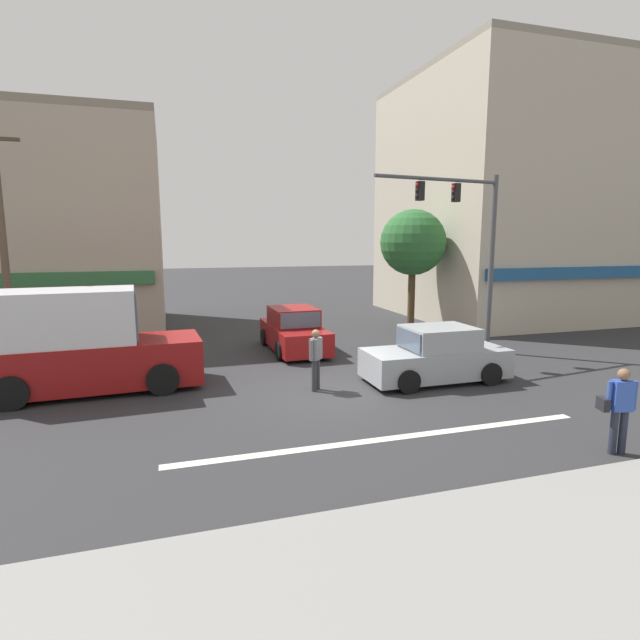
{
  "coord_description": "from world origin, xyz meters",
  "views": [
    {
      "loc": [
        -4.2,
        -12.34,
        4.04
      ],
      "look_at": [
        0.21,
        2.0,
        1.6
      ],
      "focal_mm": 28.0,
      "sensor_mm": 36.0,
      "label": 1
    }
  ],
  "objects_px": {
    "traffic_light_mast": "(471,235)",
    "utility_pole_near_left": "(3,246)",
    "pedestrian_foreground_with_bag": "(619,406)",
    "box_truck_crossing_leftbound": "(82,346)",
    "sedan_approaching_near": "(294,331)",
    "street_tree": "(413,243)",
    "sedan_crossing_center": "(436,357)",
    "pedestrian_mid_crossing": "(316,356)"
  },
  "relations": [
    {
      "from": "box_truck_crossing_leftbound",
      "to": "pedestrian_mid_crossing",
      "type": "distance_m",
      "value": 6.17
    },
    {
      "from": "traffic_light_mast",
      "to": "sedan_approaching_near",
      "type": "bearing_deg",
      "value": 156.62
    },
    {
      "from": "utility_pole_near_left",
      "to": "pedestrian_foreground_with_bag",
      "type": "xyz_separation_m",
      "value": [
        12.68,
        -10.44,
        -2.87
      ]
    },
    {
      "from": "traffic_light_mast",
      "to": "pedestrian_mid_crossing",
      "type": "xyz_separation_m",
      "value": [
        -6.25,
        -2.48,
        -3.23
      ]
    },
    {
      "from": "utility_pole_near_left",
      "to": "pedestrian_mid_crossing",
      "type": "xyz_separation_m",
      "value": [
        8.38,
        -4.9,
        -2.87
      ]
    },
    {
      "from": "sedan_approaching_near",
      "to": "traffic_light_mast",
      "type": "bearing_deg",
      "value": -23.38
    },
    {
      "from": "sedan_crossing_center",
      "to": "box_truck_crossing_leftbound",
      "type": "bearing_deg",
      "value": 169.09
    },
    {
      "from": "utility_pole_near_left",
      "to": "sedan_crossing_center",
      "type": "distance_m",
      "value": 13.32
    },
    {
      "from": "traffic_light_mast",
      "to": "sedan_approaching_near",
      "type": "relative_size",
      "value": 1.5
    },
    {
      "from": "pedestrian_foreground_with_bag",
      "to": "pedestrian_mid_crossing",
      "type": "distance_m",
      "value": 7.01
    },
    {
      "from": "traffic_light_mast",
      "to": "sedan_crossing_center",
      "type": "relative_size",
      "value": 1.51
    },
    {
      "from": "box_truck_crossing_leftbound",
      "to": "sedan_approaching_near",
      "type": "relative_size",
      "value": 1.38
    },
    {
      "from": "street_tree",
      "to": "utility_pole_near_left",
      "type": "bearing_deg",
      "value": -169.28
    },
    {
      "from": "box_truck_crossing_leftbound",
      "to": "sedan_approaching_near",
      "type": "bearing_deg",
      "value": 26.02
    },
    {
      "from": "street_tree",
      "to": "pedestrian_foreground_with_bag",
      "type": "distance_m",
      "value": 13.87
    },
    {
      "from": "box_truck_crossing_leftbound",
      "to": "street_tree",
      "type": "bearing_deg",
      "value": 25.47
    },
    {
      "from": "traffic_light_mast",
      "to": "utility_pole_near_left",
      "type": "bearing_deg",
      "value": 170.58
    },
    {
      "from": "sedan_approaching_near",
      "to": "pedestrian_foreground_with_bag",
      "type": "distance_m",
      "value": 11.07
    },
    {
      "from": "utility_pole_near_left",
      "to": "sedan_crossing_center",
      "type": "bearing_deg",
      "value": -22.84
    },
    {
      "from": "sedan_crossing_center",
      "to": "pedestrian_mid_crossing",
      "type": "bearing_deg",
      "value": 177.97
    },
    {
      "from": "pedestrian_mid_crossing",
      "to": "box_truck_crossing_leftbound",
      "type": "bearing_deg",
      "value": 163.98
    },
    {
      "from": "street_tree",
      "to": "box_truck_crossing_leftbound",
      "type": "relative_size",
      "value": 0.94
    },
    {
      "from": "street_tree",
      "to": "sedan_crossing_center",
      "type": "bearing_deg",
      "value": -112.6
    },
    {
      "from": "box_truck_crossing_leftbound",
      "to": "pedestrian_foreground_with_bag",
      "type": "relative_size",
      "value": 3.41
    },
    {
      "from": "sedan_crossing_center",
      "to": "sedan_approaching_near",
      "type": "xyz_separation_m",
      "value": [
        -2.92,
        5.03,
        0.0
      ]
    },
    {
      "from": "pedestrian_foreground_with_bag",
      "to": "sedan_crossing_center",
      "type": "bearing_deg",
      "value": 97.79
    },
    {
      "from": "street_tree",
      "to": "sedan_approaching_near",
      "type": "distance_m",
      "value": 7.54
    },
    {
      "from": "street_tree",
      "to": "sedan_crossing_center",
      "type": "height_order",
      "value": "street_tree"
    },
    {
      "from": "utility_pole_near_left",
      "to": "sedan_approaching_near",
      "type": "bearing_deg",
      "value": 0.01
    },
    {
      "from": "sedan_crossing_center",
      "to": "box_truck_crossing_leftbound",
      "type": "xyz_separation_m",
      "value": [
        -9.48,
        1.83,
        0.54
      ]
    },
    {
      "from": "utility_pole_near_left",
      "to": "traffic_light_mast",
      "type": "height_order",
      "value": "utility_pole_near_left"
    },
    {
      "from": "utility_pole_near_left",
      "to": "sedan_approaching_near",
      "type": "relative_size",
      "value": 1.78
    },
    {
      "from": "box_truck_crossing_leftbound",
      "to": "traffic_light_mast",
      "type": "bearing_deg",
      "value": 3.63
    },
    {
      "from": "utility_pole_near_left",
      "to": "pedestrian_foreground_with_bag",
      "type": "bearing_deg",
      "value": -39.46
    },
    {
      "from": "street_tree",
      "to": "pedestrian_mid_crossing",
      "type": "bearing_deg",
      "value": -131.33
    },
    {
      "from": "sedan_approaching_near",
      "to": "box_truck_crossing_leftbound",
      "type": "bearing_deg",
      "value": -153.98
    },
    {
      "from": "pedestrian_foreground_with_bag",
      "to": "pedestrian_mid_crossing",
      "type": "height_order",
      "value": "same"
    },
    {
      "from": "traffic_light_mast",
      "to": "pedestrian_mid_crossing",
      "type": "relative_size",
      "value": 3.71
    },
    {
      "from": "sedan_approaching_near",
      "to": "sedan_crossing_center",
      "type": "bearing_deg",
      "value": -59.86
    },
    {
      "from": "sedan_approaching_near",
      "to": "utility_pole_near_left",
      "type": "bearing_deg",
      "value": -179.99
    },
    {
      "from": "utility_pole_near_left",
      "to": "sedan_crossing_center",
      "type": "relative_size",
      "value": 1.79
    },
    {
      "from": "street_tree",
      "to": "sedan_approaching_near",
      "type": "bearing_deg",
      "value": -155.13
    }
  ]
}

